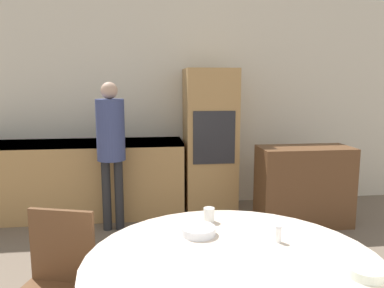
# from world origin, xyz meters

# --- Properties ---
(wall_back) EXTENTS (6.63, 0.05, 2.60)m
(wall_back) POSITION_xyz_m (0.00, 4.71, 1.30)
(wall_back) COLOR silver
(wall_back) RESTS_ON ground_plane
(kitchen_counter) EXTENTS (2.55, 0.60, 0.88)m
(kitchen_counter) POSITION_xyz_m (-1.19, 4.37, 0.45)
(kitchen_counter) COLOR tan
(kitchen_counter) RESTS_ON ground_plane
(oven_unit) EXTENTS (0.60, 0.59, 1.72)m
(oven_unit) POSITION_xyz_m (0.42, 4.38, 0.86)
(oven_unit) COLOR tan
(oven_unit) RESTS_ON ground_plane
(sideboard) EXTENTS (1.00, 0.45, 0.87)m
(sideboard) POSITION_xyz_m (1.37, 3.78, 0.44)
(sideboard) COLOR brown
(sideboard) RESTS_ON ground_plane
(chair_far_left) EXTENTS (0.50, 0.50, 0.86)m
(chair_far_left) POSITION_xyz_m (-0.84, 1.94, 0.49)
(chair_far_left) COLOR brown
(chair_far_left) RESTS_ON ground_plane
(person_standing) EXTENTS (0.29, 0.29, 1.56)m
(person_standing) POSITION_xyz_m (-0.70, 3.89, 0.98)
(person_standing) COLOR #262628
(person_standing) RESTS_ON ground_plane
(cup) EXTENTS (0.07, 0.07, 0.08)m
(cup) POSITION_xyz_m (0.03, 2.09, 0.78)
(cup) COLOR white
(cup) RESTS_ON dining_table
(bowl_near) EXTENTS (0.19, 0.19, 0.04)m
(bowl_near) POSITION_xyz_m (-0.06, 1.90, 0.76)
(bowl_near) COLOR silver
(bowl_near) RESTS_ON dining_table
(bowl_centre) EXTENTS (0.15, 0.15, 0.04)m
(bowl_centre) POSITION_xyz_m (0.59, 1.37, 0.76)
(bowl_centre) COLOR silver
(bowl_centre) RESTS_ON dining_table
(salt_shaker) EXTENTS (0.03, 0.03, 0.09)m
(salt_shaker) POSITION_xyz_m (0.34, 1.76, 0.78)
(salt_shaker) COLOR white
(salt_shaker) RESTS_ON dining_table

